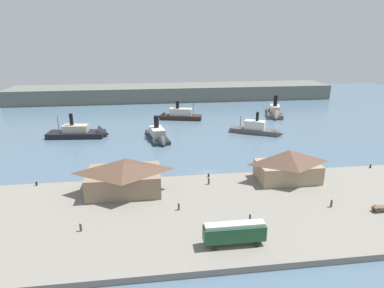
{
  "coord_description": "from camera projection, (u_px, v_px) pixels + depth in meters",
  "views": [
    {
      "loc": [
        -14.99,
        -80.96,
        34.84
      ],
      "look_at": [
        -1.48,
        19.11,
        2.0
      ],
      "focal_mm": 31.03,
      "sensor_mm": 36.0,
      "label": 1
    }
  ],
  "objects": [
    {
      "name": "seawall_edge",
      "position": [
        209.0,
        176.0,
        85.44
      ],
      "size": [
        110.0,
        0.8,
        1.0
      ],
      "primitive_type": "cube",
      "color": "#666159",
      "rests_on": "ground"
    },
    {
      "name": "pedestrian_at_waters_edge",
      "position": [
        179.0,
        206.0,
        67.28
      ],
      "size": [
        0.41,
        0.41,
        1.66
      ],
      "color": "#4C3D33",
      "rests_on": "quay_promenade"
    },
    {
      "name": "ferry_shed_central_terminal",
      "position": [
        288.0,
        165.0,
        80.35
      ],
      "size": [
        14.92,
        9.02,
        7.8
      ],
      "color": "#998466",
      "rests_on": "quay_promenade"
    },
    {
      "name": "ground_plane",
      "position": [
        207.0,
        173.0,
        88.98
      ],
      "size": [
        320.0,
        320.0,
        0.0
      ],
      "primitive_type": "plane",
      "color": "slate"
    },
    {
      "name": "ferry_near_quay",
      "position": [
        177.0,
        115.0,
        145.64
      ],
      "size": [
        20.08,
        9.14,
        9.44
      ],
      "color": "black",
      "rests_on": "ground"
    },
    {
      "name": "quay_promenade",
      "position": [
        226.0,
        211.0,
        68.06
      ],
      "size": [
        110.0,
        36.0,
        1.2
      ],
      "primitive_type": "cube",
      "color": "gray",
      "rests_on": "ground"
    },
    {
      "name": "ferry_moored_west",
      "position": [
        275.0,
        113.0,
        151.82
      ],
      "size": [
        13.43,
        23.58,
        11.47
      ],
      "color": "#514C47",
      "rests_on": "ground"
    },
    {
      "name": "ferry_shed_west_terminal",
      "position": [
        124.0,
        177.0,
        74.66
      ],
      "size": [
        16.48,
        11.31,
        7.0
      ],
      "color": "#847056",
      "rests_on": "quay_promenade"
    },
    {
      "name": "ferry_mid_harbor",
      "position": [
        259.0,
        130.0,
        123.96
      ],
      "size": [
        19.5,
        13.26,
        9.36
      ],
      "color": "#514C47",
      "rests_on": "ground"
    },
    {
      "name": "pedestrian_near_west_shed",
      "position": [
        250.0,
        217.0,
        63.35
      ],
      "size": [
        0.38,
        0.38,
        1.52
      ],
      "color": "#33384C",
      "rests_on": "quay_promenade"
    },
    {
      "name": "street_tram",
      "position": [
        234.0,
        232.0,
        55.58
      ],
      "size": [
        10.5,
        2.61,
        4.08
      ],
      "color": "#1E4C2D",
      "rests_on": "quay_promenade"
    },
    {
      "name": "pedestrian_near_east_shed",
      "position": [
        209.0,
        181.0,
        78.99
      ],
      "size": [
        0.44,
        0.44,
        1.78
      ],
      "color": "#4C3D33",
      "rests_on": "quay_promenade"
    },
    {
      "name": "pedestrian_near_cart",
      "position": [
        81.0,
        227.0,
        59.95
      ],
      "size": [
        0.42,
        0.42,
        1.71
      ],
      "color": "#4C3D33",
      "rests_on": "quay_promenade"
    },
    {
      "name": "mooring_post_east",
      "position": [
        370.0,
        166.0,
        88.89
      ],
      "size": [
        0.44,
        0.44,
        0.9
      ],
      "primitive_type": "cylinder",
      "color": "black",
      "rests_on": "quay_promenade"
    },
    {
      "name": "pedestrian_standing_center",
      "position": [
        331.0,
        203.0,
        68.46
      ],
      "size": [
        0.44,
        0.44,
        1.78
      ],
      "color": "#4C3D33",
      "rests_on": "quay_promenade"
    },
    {
      "name": "ferry_moored_east",
      "position": [
        159.0,
        137.0,
        115.9
      ],
      "size": [
        8.58,
        19.44,
        10.13
      ],
      "color": "#23282D",
      "rests_on": "ground"
    },
    {
      "name": "far_headland",
      "position": [
        174.0,
        92.0,
        191.41
      ],
      "size": [
        180.0,
        24.0,
        8.0
      ],
      "primitive_type": "cube",
      "color": "#60665B",
      "rests_on": "ground"
    },
    {
      "name": "mooring_post_center_west",
      "position": [
        209.0,
        175.0,
        83.18
      ],
      "size": [
        0.44,
        0.44,
        0.9
      ],
      "primitive_type": "cylinder",
      "color": "black",
      "rests_on": "quay_promenade"
    },
    {
      "name": "ferry_approaching_west",
      "position": [
        84.0,
        133.0,
        120.26
      ],
      "size": [
        22.34,
        8.82,
        10.84
      ],
      "color": "black",
      "rests_on": "ground"
    },
    {
      "name": "mooring_post_west",
      "position": [
        37.0,
        184.0,
        78.4
      ],
      "size": [
        0.44,
        0.44,
        0.9
      ],
      "primitive_type": "cylinder",
      "color": "black",
      "rests_on": "quay_promenade"
    }
  ]
}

